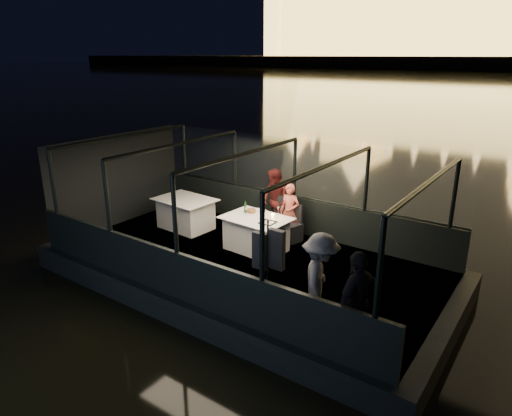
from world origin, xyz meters
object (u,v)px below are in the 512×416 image
Objects in this scene: chair_port_left at (277,219)px; dining_table_aft at (186,213)px; person_man_maroon at (275,204)px; passenger_dark at (357,297)px; person_woman_coral at (290,208)px; passenger_stripe at (320,278)px; dining_table_central at (256,234)px; coat_stand at (268,262)px; wine_bottle at (245,207)px; chair_port_right at (291,223)px.

dining_table_aft is at bearing -158.90° from chair_port_left.
person_man_maroon is 4.75m from passenger_dark.
person_woman_coral is at bearing -124.20° from passenger_dark.
person_woman_coral is (0.28, 0.09, 0.30)m from chair_port_left.
dining_table_aft is 5.19m from passenger_stripe.
chair_port_left is 0.42m from person_woman_coral.
chair_port_left is 0.61× the size of passenger_dark.
dining_table_central is 1.00× the size of dining_table_aft.
chair_port_left is (2.20, 0.83, 0.06)m from dining_table_aft.
person_woman_coral is at bearing 114.63° from coat_stand.
person_woman_coral is 0.49m from person_man_maroon.
coat_stand is 2.89m from wine_bottle.
chair_port_right is (2.61, 0.80, 0.06)m from dining_table_aft.
coat_stand is at bearing -50.62° from dining_table_central.
coat_stand is at bearing -46.26° from wine_bottle.
coat_stand is 1.04× the size of passenger_stripe.
passenger_dark reaches higher than wine_bottle.
passenger_dark is at bearing -31.45° from wine_bottle.
wine_bottle is at bearing -109.71° from passenger_dark.
person_man_maroon is 1.00m from wine_bottle.
dining_table_central is at bearing 129.38° from coat_stand.
passenger_dark is at bearing -18.06° from person_man_maroon.
dining_table_aft is at bearing -128.71° from person_man_maroon.
passenger_stripe reaches higher than wine_bottle.
dining_table_aft is 4.38m from coat_stand.
dining_table_aft is at bearing -165.05° from person_woman_coral.
coat_stand reaches higher than chair_port_right.
coat_stand is at bearing -60.03° from chair_port_left.
chair_port_left is at bearing 17.90° from passenger_stripe.
person_man_maroon reaches higher than chair_port_left.
dining_table_central is 2.23m from dining_table_aft.
dining_table_aft is 1.09× the size of person_woman_coral.
person_woman_coral is at bearing 13.80° from passenger_stripe.
dining_table_aft is 2.27m from person_man_maroon.
person_woman_coral is (2.47, 0.92, 0.36)m from dining_table_aft.
coat_stand is at bearing -51.79° from chair_port_right.
coat_stand reaches higher than chair_port_left.
wine_bottle is (1.84, 0.03, 0.53)m from dining_table_aft.
chair_port_right is at bearing 113.35° from coat_stand.
person_woman_coral is 4.35m from passenger_dark.
wine_bottle reaches higher than dining_table_central.
passenger_stripe is at bearing -36.41° from dining_table_central.
person_man_maroon is (-1.84, 3.06, -0.15)m from coat_stand.
person_woman_coral is (-1.36, 2.97, -0.15)m from coat_stand.
coat_stand is 1.23× the size of person_woman_coral.
dining_table_central is 0.97m from chair_port_right.
person_man_maroon is (-0.48, 0.09, 0.00)m from person_woman_coral.
passenger_stripe is (0.94, 0.08, -0.05)m from coat_stand.
wine_bottle reaches higher than chair_port_left.
passenger_stripe is (2.55, -1.88, 0.47)m from dining_table_central.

